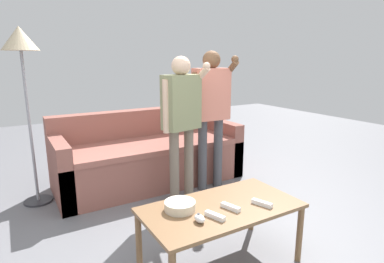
# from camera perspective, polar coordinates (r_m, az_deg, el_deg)

# --- Properties ---
(ground_plane) EXTENTS (12.00, 12.00, 0.00)m
(ground_plane) POSITION_cam_1_polar(r_m,az_deg,el_deg) (2.67, 2.46, -19.85)
(ground_plane) COLOR slate
(couch) EXTENTS (2.14, 0.86, 0.83)m
(couch) POSITION_cam_1_polar(r_m,az_deg,el_deg) (3.82, -7.79, -4.51)
(couch) COLOR brown
(couch) RESTS_ON ground
(coffee_table) EXTENTS (1.10, 0.58, 0.45)m
(coffee_table) POSITION_cam_1_polar(r_m,az_deg,el_deg) (2.27, 5.28, -14.41)
(coffee_table) COLOR brown
(coffee_table) RESTS_ON ground
(snack_bowl) EXTENTS (0.21, 0.21, 0.06)m
(snack_bowl) POSITION_cam_1_polar(r_m,az_deg,el_deg) (2.18, -2.18, -13.25)
(snack_bowl) COLOR beige
(snack_bowl) RESTS_ON coffee_table
(game_remote_nunchuk) EXTENTS (0.06, 0.09, 0.05)m
(game_remote_nunchuk) POSITION_cam_1_polar(r_m,az_deg,el_deg) (2.04, 1.37, -15.42)
(game_remote_nunchuk) COLOR white
(game_remote_nunchuk) RESTS_ON coffee_table
(floor_lamp) EXTENTS (0.33, 0.33, 1.74)m
(floor_lamp) POSITION_cam_1_polar(r_m,az_deg,el_deg) (3.43, -28.45, 12.39)
(floor_lamp) COLOR #2D2D33
(floor_lamp) RESTS_ON ground
(player_right) EXTENTS (0.45, 0.33, 1.53)m
(player_right) POSITION_cam_1_polar(r_m,az_deg,el_deg) (3.44, 3.46, 4.90)
(player_right) COLOR #47474C
(player_right) RESTS_ON ground
(player_center) EXTENTS (0.46, 0.29, 1.48)m
(player_center) POSITION_cam_1_polar(r_m,az_deg,el_deg) (3.09, -1.91, 3.31)
(player_center) COLOR #756656
(player_center) RESTS_ON ground
(game_remote_wand_near) EXTENTS (0.08, 0.15, 0.03)m
(game_remote_wand_near) POSITION_cam_1_polar(r_m,az_deg,el_deg) (2.30, 12.51, -12.53)
(game_remote_wand_near) COLOR white
(game_remote_wand_near) RESTS_ON coffee_table
(game_remote_wand_far) EXTENTS (0.08, 0.15, 0.03)m
(game_remote_wand_far) POSITION_cam_1_polar(r_m,az_deg,el_deg) (2.21, 6.96, -13.39)
(game_remote_wand_far) COLOR white
(game_remote_wand_far) RESTS_ON coffee_table
(game_remote_wand_spare) EXTENTS (0.08, 0.15, 0.03)m
(game_remote_wand_spare) POSITION_cam_1_polar(r_m,az_deg,el_deg) (2.09, 4.16, -14.94)
(game_remote_wand_spare) COLOR white
(game_remote_wand_spare) RESTS_ON coffee_table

